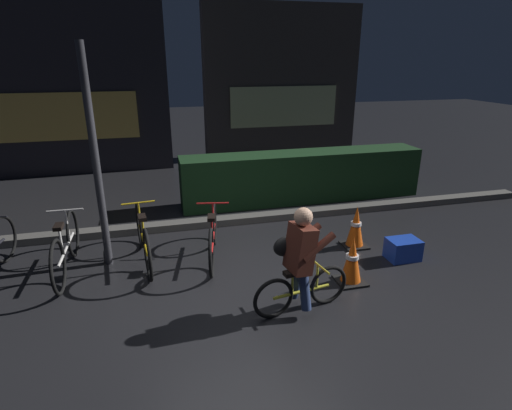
{
  "coord_description": "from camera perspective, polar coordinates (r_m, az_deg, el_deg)",
  "views": [
    {
      "loc": [
        -1.04,
        -4.24,
        2.72
      ],
      "look_at": [
        0.2,
        0.6,
        0.9
      ],
      "focal_mm": 28.68,
      "sensor_mm": 36.0,
      "label": 1
    }
  ],
  "objects": [
    {
      "name": "blue_crate",
      "position": [
        6.18,
        19.82,
        -5.83
      ],
      "size": [
        0.44,
        0.32,
        0.3
      ],
      "primitive_type": "cube",
      "rotation": [
        0.0,
        0.0,
        0.0
      ],
      "color": "#193DB7",
      "rests_on": "ground"
    },
    {
      "name": "cyclist",
      "position": [
        4.52,
        6.12,
        -7.65
      ],
      "size": [
        1.18,
        0.5,
        1.25
      ],
      "rotation": [
        0.0,
        0.0,
        0.16
      ],
      "color": "black",
      "rests_on": "ground"
    },
    {
      "name": "sidewalk_curb",
      "position": [
        7.05,
        -4.82,
        -2.25
      ],
      "size": [
        12.0,
        0.24,
        0.12
      ],
      "primitive_type": "cube",
      "color": "#56544F",
      "rests_on": "ground"
    },
    {
      "name": "parked_bike_center_left",
      "position": [
        5.87,
        -15.46,
        -4.48
      ],
      "size": [
        0.46,
        1.72,
        0.8
      ],
      "rotation": [
        0.0,
        0.0,
        1.68
      ],
      "color": "black",
      "rests_on": "ground"
    },
    {
      "name": "traffic_cone_far",
      "position": [
        6.31,
        13.74,
        -3.04
      ],
      "size": [
        0.36,
        0.36,
        0.64
      ],
      "color": "black",
      "rests_on": "ground"
    },
    {
      "name": "parked_bike_center_right",
      "position": [
        5.79,
        -6.03,
        -4.37
      ],
      "size": [
        0.46,
        1.61,
        0.75
      ],
      "rotation": [
        0.0,
        0.0,
        1.38
      ],
      "color": "black",
      "rests_on": "ground"
    },
    {
      "name": "ground_plane",
      "position": [
        5.14,
        -0.51,
        -11.91
      ],
      "size": [
        40.0,
        40.0,
        0.0
      ],
      "primitive_type": "plane",
      "color": "black"
    },
    {
      "name": "traffic_cone_near",
      "position": [
        5.32,
        13.24,
        -7.56
      ],
      "size": [
        0.36,
        0.36,
        0.63
      ],
      "color": "black",
      "rests_on": "ground"
    },
    {
      "name": "hedge_row",
      "position": [
        8.18,
        6.53,
        4.01
      ],
      "size": [
        4.8,
        0.7,
        0.97
      ],
      "primitive_type": "cube",
      "color": "#19381C",
      "rests_on": "ground"
    },
    {
      "name": "storefront_left",
      "position": [
        10.95,
        -26.25,
        14.84
      ],
      "size": [
        5.13,
        0.54,
        4.24
      ],
      "color": "#262328",
      "rests_on": "ground"
    },
    {
      "name": "parked_bike_left_mid",
      "position": [
        5.94,
        -24.99,
        -5.41
      ],
      "size": [
        0.46,
        1.72,
        0.79
      ],
      "rotation": [
        0.0,
        0.0,
        1.56
      ],
      "color": "black",
      "rests_on": "ground"
    },
    {
      "name": "storefront_right",
      "position": [
        12.04,
        3.61,
        16.68
      ],
      "size": [
        4.4,
        0.54,
        4.09
      ],
      "color": "#383330",
      "rests_on": "ground"
    },
    {
      "name": "street_post",
      "position": [
        5.63,
        -21.45,
        5.61
      ],
      "size": [
        0.1,
        0.1,
        2.9
      ],
      "primitive_type": "cylinder",
      "color": "#2D2D33",
      "rests_on": "ground"
    }
  ]
}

